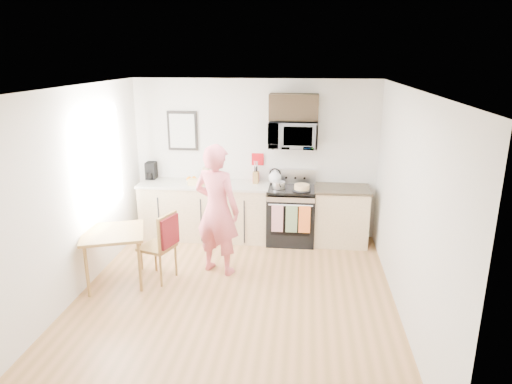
# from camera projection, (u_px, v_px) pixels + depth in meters

# --- Properties ---
(floor) EXTENTS (4.60, 4.60, 0.00)m
(floor) POSITION_uv_depth(u_px,v_px,m) (234.00, 300.00, 5.73)
(floor) COLOR olive
(floor) RESTS_ON ground
(back_wall) EXTENTS (4.00, 0.04, 2.60)m
(back_wall) POSITION_uv_depth(u_px,v_px,m) (255.00, 159.00, 7.55)
(back_wall) COLOR silver
(back_wall) RESTS_ON floor
(front_wall) EXTENTS (4.00, 0.04, 2.60)m
(front_wall) POSITION_uv_depth(u_px,v_px,m) (180.00, 303.00, 3.17)
(front_wall) COLOR silver
(front_wall) RESTS_ON floor
(left_wall) EXTENTS (0.04, 4.60, 2.60)m
(left_wall) POSITION_uv_depth(u_px,v_px,m) (71.00, 196.00, 5.57)
(left_wall) COLOR silver
(left_wall) RESTS_ON floor
(right_wall) EXTENTS (0.04, 4.60, 2.60)m
(right_wall) POSITION_uv_depth(u_px,v_px,m) (407.00, 208.00, 5.15)
(right_wall) COLOR silver
(right_wall) RESTS_ON floor
(ceiling) EXTENTS (4.00, 4.60, 0.04)m
(ceiling) POSITION_uv_depth(u_px,v_px,m) (231.00, 89.00, 4.98)
(ceiling) COLOR white
(ceiling) RESTS_ON back_wall
(window) EXTENTS (0.06, 1.40, 1.50)m
(window) POSITION_uv_depth(u_px,v_px,m) (101.00, 162.00, 6.26)
(window) COLOR white
(window) RESTS_ON left_wall
(cabinet_left) EXTENTS (2.10, 0.60, 0.90)m
(cabinet_left) POSITION_uv_depth(u_px,v_px,m) (205.00, 212.00, 7.59)
(cabinet_left) COLOR tan
(cabinet_left) RESTS_ON floor
(countertop_left) EXTENTS (2.14, 0.64, 0.04)m
(countertop_left) POSITION_uv_depth(u_px,v_px,m) (204.00, 184.00, 7.46)
(countertop_left) COLOR beige
(countertop_left) RESTS_ON cabinet_left
(cabinet_right) EXTENTS (0.84, 0.60, 0.90)m
(cabinet_right) POSITION_uv_depth(u_px,v_px,m) (341.00, 217.00, 7.36)
(cabinet_right) COLOR tan
(cabinet_right) RESTS_ON floor
(countertop_right) EXTENTS (0.88, 0.64, 0.04)m
(countertop_right) POSITION_uv_depth(u_px,v_px,m) (342.00, 189.00, 7.22)
(countertop_right) COLOR black
(countertop_right) RESTS_ON cabinet_right
(range) EXTENTS (0.76, 0.70, 1.16)m
(range) POSITION_uv_depth(u_px,v_px,m) (291.00, 216.00, 7.42)
(range) COLOR black
(range) RESTS_ON floor
(microwave) EXTENTS (0.76, 0.51, 0.42)m
(microwave) POSITION_uv_depth(u_px,v_px,m) (293.00, 134.00, 7.14)
(microwave) COLOR #BBBBC0
(microwave) RESTS_ON back_wall
(upper_cabinet) EXTENTS (0.76, 0.35, 0.40)m
(upper_cabinet) POSITION_uv_depth(u_px,v_px,m) (294.00, 107.00, 7.06)
(upper_cabinet) COLOR black
(upper_cabinet) RESTS_ON back_wall
(wall_art) EXTENTS (0.50, 0.04, 0.65)m
(wall_art) POSITION_uv_depth(u_px,v_px,m) (182.00, 131.00, 7.52)
(wall_art) COLOR black
(wall_art) RESTS_ON back_wall
(wall_trivet) EXTENTS (0.20, 0.02, 0.20)m
(wall_trivet) POSITION_uv_depth(u_px,v_px,m) (258.00, 159.00, 7.53)
(wall_trivet) COLOR #AD0E16
(wall_trivet) RESTS_ON back_wall
(person) EXTENTS (0.78, 0.64, 1.84)m
(person) POSITION_uv_depth(u_px,v_px,m) (217.00, 210.00, 6.24)
(person) COLOR #BC333D
(person) RESTS_ON floor
(dining_table) EXTENTS (0.86, 0.86, 0.73)m
(dining_table) POSITION_uv_depth(u_px,v_px,m) (113.00, 238.00, 6.00)
(dining_table) COLOR brown
(dining_table) RESTS_ON floor
(chair) EXTENTS (0.55, 0.52, 0.96)m
(chair) POSITION_uv_depth(u_px,v_px,m) (165.00, 238.00, 6.05)
(chair) COLOR brown
(chair) RESTS_ON floor
(knife_block) EXTENTS (0.09, 0.12, 0.19)m
(knife_block) POSITION_uv_depth(u_px,v_px,m) (256.00, 177.00, 7.44)
(knife_block) COLOR brown
(knife_block) RESTS_ON countertop_left
(utensil_crock) EXTENTS (0.11, 0.11, 0.34)m
(utensil_crock) POSITION_uv_depth(u_px,v_px,m) (256.00, 173.00, 7.53)
(utensil_crock) COLOR #AD0E16
(utensil_crock) RESTS_ON countertop_left
(fruit_bowl) EXTENTS (0.22, 0.22, 0.10)m
(fruit_bowl) POSITION_uv_depth(u_px,v_px,m) (191.00, 180.00, 7.51)
(fruit_bowl) COLOR white
(fruit_bowl) RESTS_ON countertop_left
(milk_carton) EXTENTS (0.11, 0.11, 0.24)m
(milk_carton) POSITION_uv_depth(u_px,v_px,m) (206.00, 174.00, 7.52)
(milk_carton) COLOR tan
(milk_carton) RESTS_ON countertop_left
(coffee_maker) EXTENTS (0.16, 0.24, 0.29)m
(coffee_maker) POSITION_uv_depth(u_px,v_px,m) (151.00, 171.00, 7.69)
(coffee_maker) COLOR black
(coffee_maker) RESTS_ON countertop_left
(bread_bag) EXTENTS (0.28, 0.15, 0.10)m
(bread_bag) POSITION_uv_depth(u_px,v_px,m) (197.00, 182.00, 7.33)
(bread_bag) COLOR #D6BB70
(bread_bag) RESTS_ON countertop_left
(cake) EXTENTS (0.29, 0.29, 0.10)m
(cake) POSITION_uv_depth(u_px,v_px,m) (302.00, 188.00, 7.10)
(cake) COLOR black
(cake) RESTS_ON range
(kettle) EXTENTS (0.21, 0.21, 0.27)m
(kettle) POSITION_uv_depth(u_px,v_px,m) (275.00, 177.00, 7.44)
(kettle) COLOR white
(kettle) RESTS_ON range
(pot) EXTENTS (0.21, 0.35, 0.10)m
(pot) POSITION_uv_depth(u_px,v_px,m) (279.00, 185.00, 7.22)
(pot) COLOR #BBBBC0
(pot) RESTS_ON range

